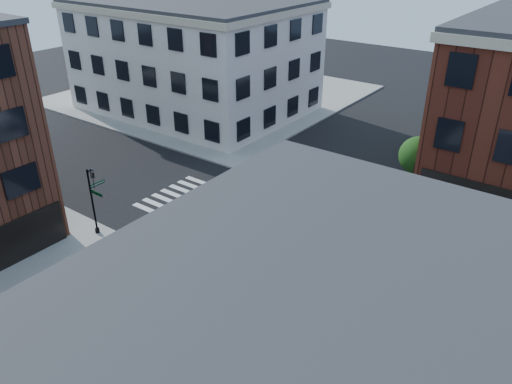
{
  "coord_description": "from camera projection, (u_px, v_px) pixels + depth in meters",
  "views": [
    {
      "loc": [
        17.35,
        -22.55,
        17.2
      ],
      "look_at": [
        0.72,
        0.06,
        2.5
      ],
      "focal_mm": 35.0,
      "sensor_mm": 36.0,
      "label": 1
    }
  ],
  "objects": [
    {
      "name": "ground",
      "position": [
        247.0,
        223.0,
        33.18
      ],
      "size": [
        120.0,
        120.0,
        0.0
      ],
      "primitive_type": "plane",
      "color": "black",
      "rests_on": "ground"
    },
    {
      "name": "box_truck",
      "position": [
        425.0,
        293.0,
        23.7
      ],
      "size": [
        8.42,
        3.31,
        3.73
      ],
      "rotation": [
        0.0,
        0.0,
        -0.1
      ],
      "color": "white",
      "rests_on": "ground"
    },
    {
      "name": "building_nw",
      "position": [
        194.0,
        58.0,
        52.02
      ],
      "size": [
        22.0,
        16.0,
        11.0
      ],
      "primitive_type": "cube",
      "color": "silver",
      "rests_on": "ground"
    },
    {
      "name": "tree_far",
      "position": [
        445.0,
        136.0,
        39.28
      ],
      "size": [
        2.43,
        2.43,
        4.07
      ],
      "color": "black",
      "rests_on": "ground"
    },
    {
      "name": "traffic_cone",
      "position": [
        162.0,
        243.0,
        30.42
      ],
      "size": [
        0.38,
        0.38,
        0.7
      ],
      "rotation": [
        0.0,
        0.0,
        0.02
      ],
      "color": "red",
      "rests_on": "ground"
    },
    {
      "name": "signal_pole",
      "position": [
        94.0,
        195.0,
        30.62
      ],
      "size": [
        1.29,
        1.24,
        4.6
      ],
      "color": "black",
      "rests_on": "ground"
    },
    {
      "name": "tree_near",
      "position": [
        419.0,
        158.0,
        34.86
      ],
      "size": [
        2.69,
        2.69,
        4.49
      ],
      "color": "black",
      "rests_on": "ground"
    },
    {
      "name": "sidewalk_nw",
      "position": [
        213.0,
        94.0,
        59.15
      ],
      "size": [
        30.0,
        30.0,
        0.15
      ],
      "primitive_type": "cube",
      "color": "gray",
      "rests_on": "ground"
    }
  ]
}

